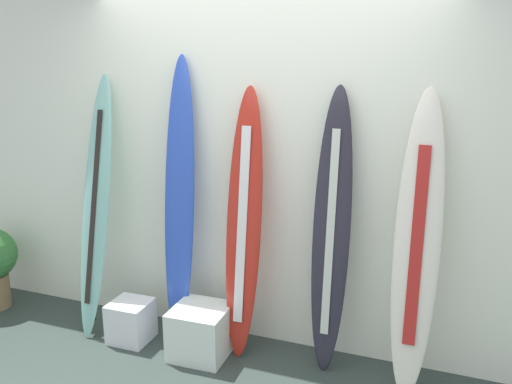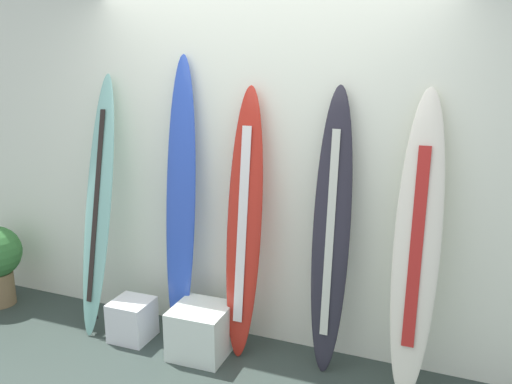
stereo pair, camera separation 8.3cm
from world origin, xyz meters
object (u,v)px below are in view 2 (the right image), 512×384
(surfboard_seafoam, at_px, (98,208))
(surfboard_cobalt, at_px, (181,204))
(surfboard_crimson, at_px, (244,227))
(surfboard_charcoal, at_px, (331,235))
(surfboard_ivory, at_px, (417,249))
(display_block_left, at_px, (132,320))
(display_block_center, at_px, (201,331))

(surfboard_seafoam, bearing_deg, surfboard_cobalt, 10.55)
(surfboard_crimson, xyz_separation_m, surfboard_charcoal, (0.61, 0.03, 0.01))
(surfboard_ivory, relative_size, display_block_left, 6.30)
(surfboard_cobalt, height_order, display_block_center, surfboard_cobalt)
(surfboard_charcoal, relative_size, display_block_left, 6.30)
(surfboard_seafoam, xyz_separation_m, surfboard_charcoal, (1.77, 0.11, -0.02))
(surfboard_seafoam, bearing_deg, display_block_center, -6.39)
(surfboard_charcoal, relative_size, display_block_center, 4.75)
(surfboard_cobalt, relative_size, display_block_center, 5.20)
(display_block_left, bearing_deg, surfboard_crimson, 12.73)
(surfboard_charcoal, xyz_separation_m, surfboard_ivory, (0.55, -0.05, 0.00))
(surfboard_crimson, bearing_deg, display_block_center, -144.30)
(surfboard_ivory, bearing_deg, surfboard_seafoam, -178.45)
(surfboard_crimson, bearing_deg, surfboard_cobalt, 176.08)
(surfboard_ivory, relative_size, display_block_center, 4.76)
(surfboard_charcoal, height_order, surfboard_ivory, surfboard_ivory)
(surfboard_crimson, distance_m, surfboard_ivory, 1.16)
(display_block_center, bearing_deg, surfboard_seafoam, 173.61)
(surfboard_crimson, relative_size, display_block_left, 6.23)
(surfboard_cobalt, bearing_deg, display_block_center, -40.56)
(surfboard_seafoam, distance_m, surfboard_ivory, 2.32)
(surfboard_ivory, height_order, display_block_center, surfboard_ivory)
(display_block_left, xyz_separation_m, display_block_center, (0.58, 0.00, 0.03))
(surfboard_seafoam, relative_size, display_block_left, 6.42)
(surfboard_charcoal, xyz_separation_m, display_block_left, (-1.45, -0.22, -0.79))
(surfboard_seafoam, xyz_separation_m, display_block_center, (0.90, -0.10, -0.78))
(surfboard_seafoam, distance_m, display_block_left, 0.88)
(surfboard_seafoam, bearing_deg, surfboard_ivory, 1.55)
(surfboard_ivory, height_order, display_block_left, surfboard_ivory)
(surfboard_seafoam, xyz_separation_m, display_block_left, (0.32, -0.11, -0.81))
(surfboard_charcoal, bearing_deg, surfboard_ivory, -4.97)
(surfboard_seafoam, bearing_deg, surfboard_crimson, 4.16)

